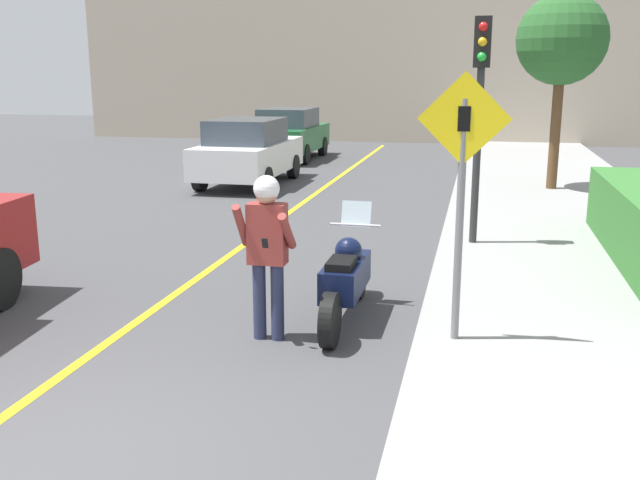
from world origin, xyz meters
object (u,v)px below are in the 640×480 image
Objects in this scene: motorcycle at (346,278)px; parked_car_white at (248,151)px; street_tree at (562,41)px; parked_car_green at (290,133)px; traffic_light at (480,88)px; person_biker at (267,240)px; crossing_sign at (461,183)px.

motorcycle is 10.56m from parked_car_white.
motorcycle is 10.81m from street_tree.
street_tree is 1.06× the size of parked_car_green.
motorcycle is 4.54m from traffic_light.
motorcycle is 0.56× the size of parked_car_white.
street_tree is (3.83, 10.68, 2.41)m from person_biker.
street_tree reaches higher than traffic_light.
traffic_light reaches higher than crossing_sign.
street_tree is at bearing 2.14° from parked_car_white.
person_biker reaches higher than parked_car_white.
traffic_light is 6.42m from street_tree.
motorcycle is 0.52× the size of street_tree.
traffic_light is at bearing -105.93° from street_tree.
traffic_light is at bearing -45.46° from parked_car_white.
crossing_sign is 0.61× the size of street_tree.
parked_car_white and parked_car_green have the same top height.
person_biker is 0.51× the size of traffic_light.
motorcycle is 0.66× the size of traffic_light.
parked_car_white is at bearing -177.86° from street_tree.
person_biker is 11.03m from parked_car_white.
traffic_light is (2.09, 4.58, 1.48)m from person_biker.
person_biker is 0.40× the size of street_tree.
street_tree is (3.13, 9.89, 3.02)m from motorcycle.
traffic_light is 8.36m from parked_car_white.
parked_car_green is at bearing 104.26° from person_biker.
person_biker is at bearing -109.71° from street_tree.
parked_car_green is (-6.03, 15.83, -0.89)m from crossing_sign.
person_biker is at bearing -114.50° from traffic_light.
street_tree is (1.86, 10.54, 1.77)m from crossing_sign.
crossing_sign reaches higher than person_biker.
motorcycle is 0.56× the size of parked_car_green.
motorcycle is at bearing -72.61° from parked_car_green.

